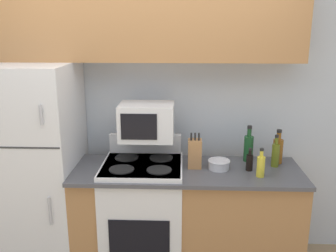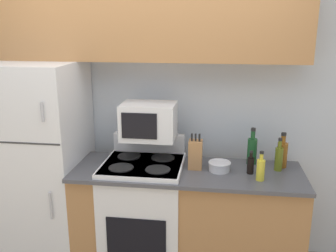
{
  "view_description": "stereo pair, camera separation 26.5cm",
  "coord_description": "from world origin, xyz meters",
  "px_view_note": "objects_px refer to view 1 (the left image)",
  "views": [
    {
      "loc": [
        0.28,
        -2.45,
        2.02
      ],
      "look_at": [
        0.17,
        0.26,
        1.27
      ],
      "focal_mm": 40.0,
      "sensor_mm": 36.0,
      "label": 1
    },
    {
      "loc": [
        0.55,
        -2.42,
        2.02
      ],
      "look_at": [
        0.17,
        0.26,
        1.27
      ],
      "focal_mm": 40.0,
      "sensor_mm": 36.0,
      "label": 2
    }
  ],
  "objects_px": {
    "bowl": "(219,164)",
    "bottle_wine_green": "(248,147)",
    "bottle_whiskey": "(278,150)",
    "stove": "(143,217)",
    "bottle_cooking_spray": "(261,166)",
    "bottle_soy_sauce": "(250,162)",
    "refrigerator": "(39,170)",
    "bottle_olive_oil": "(275,154)",
    "microwave": "(146,122)",
    "knife_block": "(195,153)"
  },
  "relations": [
    {
      "from": "bowl",
      "to": "bottle_wine_green",
      "type": "height_order",
      "value": "bottle_wine_green"
    },
    {
      "from": "bottle_whiskey",
      "to": "bottle_wine_green",
      "type": "bearing_deg",
      "value": 171.47
    },
    {
      "from": "stove",
      "to": "bottle_whiskey",
      "type": "bearing_deg",
      "value": 8.43
    },
    {
      "from": "bottle_cooking_spray",
      "to": "bottle_wine_green",
      "type": "bearing_deg",
      "value": 96.59
    },
    {
      "from": "bottle_soy_sauce",
      "to": "refrigerator",
      "type": "bearing_deg",
      "value": 176.97
    },
    {
      "from": "bottle_whiskey",
      "to": "bottle_olive_oil",
      "type": "bearing_deg",
      "value": -114.59
    },
    {
      "from": "bowl",
      "to": "bottle_whiskey",
      "type": "height_order",
      "value": "bottle_whiskey"
    },
    {
      "from": "stove",
      "to": "bottle_olive_oil",
      "type": "relative_size",
      "value": 4.3
    },
    {
      "from": "microwave",
      "to": "bottle_olive_oil",
      "type": "bearing_deg",
      "value": -2.47
    },
    {
      "from": "bottle_whiskey",
      "to": "bottle_wine_green",
      "type": "distance_m",
      "value": 0.23
    },
    {
      "from": "stove",
      "to": "bottle_whiskey",
      "type": "height_order",
      "value": "bottle_whiskey"
    },
    {
      "from": "microwave",
      "to": "bottle_soy_sauce",
      "type": "xyz_separation_m",
      "value": [
        0.8,
        -0.14,
        -0.27
      ]
    },
    {
      "from": "bowl",
      "to": "stove",
      "type": "bearing_deg",
      "value": -179.17
    },
    {
      "from": "refrigerator",
      "to": "bottle_whiskey",
      "type": "height_order",
      "value": "refrigerator"
    },
    {
      "from": "bottle_olive_oil",
      "to": "bottle_wine_green",
      "type": "relative_size",
      "value": 0.87
    },
    {
      "from": "microwave",
      "to": "bottle_cooking_spray",
      "type": "relative_size",
      "value": 1.94
    },
    {
      "from": "knife_block",
      "to": "bowl",
      "type": "distance_m",
      "value": 0.21
    },
    {
      "from": "microwave",
      "to": "bottle_soy_sauce",
      "type": "height_order",
      "value": "microwave"
    },
    {
      "from": "refrigerator",
      "to": "bowl",
      "type": "bearing_deg",
      "value": -2.68
    },
    {
      "from": "microwave",
      "to": "bottle_whiskey",
      "type": "distance_m",
      "value": 1.08
    },
    {
      "from": "bottle_olive_oil",
      "to": "bottle_soy_sauce",
      "type": "relative_size",
      "value": 1.44
    },
    {
      "from": "bowl",
      "to": "bottle_whiskey",
      "type": "bearing_deg",
      "value": 17.41
    },
    {
      "from": "bottle_soy_sauce",
      "to": "bottle_whiskey",
      "type": "bearing_deg",
      "value": 34.29
    },
    {
      "from": "microwave",
      "to": "bowl",
      "type": "distance_m",
      "value": 0.66
    },
    {
      "from": "microwave",
      "to": "bowl",
      "type": "bearing_deg",
      "value": -11.45
    },
    {
      "from": "microwave",
      "to": "bottle_wine_green",
      "type": "relative_size",
      "value": 1.42
    },
    {
      "from": "bottle_whiskey",
      "to": "bottle_soy_sauce",
      "type": "distance_m",
      "value": 0.31
    },
    {
      "from": "knife_block",
      "to": "bottle_olive_oil",
      "type": "relative_size",
      "value": 1.1
    },
    {
      "from": "bowl",
      "to": "bottle_cooking_spray",
      "type": "bearing_deg",
      "value": -25.31
    },
    {
      "from": "microwave",
      "to": "bottle_olive_oil",
      "type": "xyz_separation_m",
      "value": [
        1.02,
        -0.04,
        -0.24
      ]
    },
    {
      "from": "microwave",
      "to": "bottle_soy_sauce",
      "type": "relative_size",
      "value": 2.37
    },
    {
      "from": "bowl",
      "to": "bottle_whiskey",
      "type": "distance_m",
      "value": 0.51
    },
    {
      "from": "bottle_olive_oil",
      "to": "knife_block",
      "type": "bearing_deg",
      "value": -176.16
    },
    {
      "from": "bottle_olive_oil",
      "to": "bottle_wine_green",
      "type": "height_order",
      "value": "bottle_wine_green"
    },
    {
      "from": "refrigerator",
      "to": "stove",
      "type": "distance_m",
      "value": 0.94
    },
    {
      "from": "bottle_olive_oil",
      "to": "bottle_soy_sauce",
      "type": "bearing_deg",
      "value": -156.8
    },
    {
      "from": "knife_block",
      "to": "bottle_cooking_spray",
      "type": "height_order",
      "value": "knife_block"
    },
    {
      "from": "bowl",
      "to": "bottle_cooking_spray",
      "type": "relative_size",
      "value": 0.79
    },
    {
      "from": "bottle_whiskey",
      "to": "bottle_cooking_spray",
      "type": "relative_size",
      "value": 1.27
    },
    {
      "from": "bottle_soy_sauce",
      "to": "microwave",
      "type": "bearing_deg",
      "value": 170.32
    },
    {
      "from": "bottle_whiskey",
      "to": "bottle_wine_green",
      "type": "xyz_separation_m",
      "value": [
        -0.23,
        0.03,
        0.01
      ]
    },
    {
      "from": "bottle_whiskey",
      "to": "bottle_soy_sauce",
      "type": "height_order",
      "value": "bottle_whiskey"
    },
    {
      "from": "stove",
      "to": "microwave",
      "type": "relative_size",
      "value": 2.62
    },
    {
      "from": "bottle_olive_oil",
      "to": "bottle_cooking_spray",
      "type": "distance_m",
      "value": 0.26
    },
    {
      "from": "knife_block",
      "to": "bottle_whiskey",
      "type": "relative_size",
      "value": 1.02
    },
    {
      "from": "knife_block",
      "to": "bottle_whiskey",
      "type": "xyz_separation_m",
      "value": [
        0.67,
        0.12,
        -0.0
      ]
    },
    {
      "from": "stove",
      "to": "bottle_soy_sauce",
      "type": "xyz_separation_m",
      "value": [
        0.83,
        -0.01,
        0.5
      ]
    },
    {
      "from": "microwave",
      "to": "bottle_whiskey",
      "type": "relative_size",
      "value": 1.52
    },
    {
      "from": "refrigerator",
      "to": "stove",
      "type": "height_order",
      "value": "refrigerator"
    },
    {
      "from": "bowl",
      "to": "bottle_soy_sauce",
      "type": "height_order",
      "value": "bottle_soy_sauce"
    }
  ]
}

